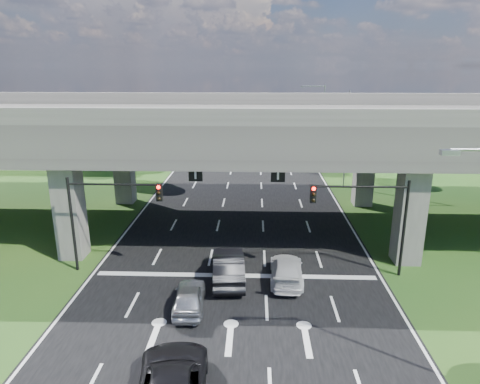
# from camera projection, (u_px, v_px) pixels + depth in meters

# --- Properties ---
(ground) EXTENTS (160.00, 160.00, 0.00)m
(ground) POSITION_uv_depth(u_px,v_px,m) (233.00, 307.00, 22.75)
(ground) COLOR #1C4717
(ground) RESTS_ON ground
(road) EXTENTS (18.00, 120.00, 0.03)m
(road) POSITION_uv_depth(u_px,v_px,m) (240.00, 235.00, 32.33)
(road) COLOR black
(road) RESTS_ON ground
(overpass) EXTENTS (80.00, 15.00, 10.00)m
(overpass) POSITION_uv_depth(u_px,v_px,m) (241.00, 127.00, 32.00)
(overpass) COLOR #373432
(overpass) RESTS_ON ground
(warehouse) EXTENTS (20.00, 10.00, 4.00)m
(warehouse) POSITION_uv_depth(u_px,v_px,m) (51.00, 147.00, 56.62)
(warehouse) COLOR #9E9E99
(warehouse) RESTS_ON ground
(signal_right) EXTENTS (5.76, 0.54, 6.00)m
(signal_right) POSITION_uv_depth(u_px,v_px,m) (369.00, 210.00, 25.07)
(signal_right) COLOR black
(signal_right) RESTS_ON ground
(signal_left) EXTENTS (5.76, 0.54, 6.00)m
(signal_left) POSITION_uv_depth(u_px,v_px,m) (106.00, 207.00, 25.61)
(signal_left) COLOR black
(signal_left) RESTS_ON ground
(streetlight_far) EXTENTS (3.38, 0.25, 10.00)m
(streetlight_far) POSITION_uv_depth(u_px,v_px,m) (343.00, 132.00, 43.74)
(streetlight_far) COLOR gray
(streetlight_far) RESTS_ON ground
(streetlight_beyond) EXTENTS (3.38, 0.25, 10.00)m
(streetlight_beyond) POSITION_uv_depth(u_px,v_px,m) (321.00, 115.00, 59.08)
(streetlight_beyond) COLOR gray
(streetlight_beyond) RESTS_ON ground
(tree_left_near) EXTENTS (4.50, 4.50, 7.80)m
(tree_left_near) POSITION_uv_depth(u_px,v_px,m) (118.00, 137.00, 46.79)
(tree_left_near) COLOR black
(tree_left_near) RESTS_ON ground
(tree_left_mid) EXTENTS (3.91, 3.90, 6.76)m
(tree_left_mid) POSITION_uv_depth(u_px,v_px,m) (114.00, 132.00, 54.74)
(tree_left_mid) COLOR black
(tree_left_mid) RESTS_ON ground
(tree_left_far) EXTENTS (4.80, 4.80, 8.32)m
(tree_left_far) POSITION_uv_depth(u_px,v_px,m) (159.00, 117.00, 61.99)
(tree_left_far) COLOR black
(tree_left_far) RESTS_ON ground
(tree_right_near) EXTENTS (4.20, 4.20, 7.28)m
(tree_right_near) POSITION_uv_depth(u_px,v_px,m) (362.00, 139.00, 47.86)
(tree_right_near) COLOR black
(tree_right_near) RESTS_ON ground
(tree_right_mid) EXTENTS (3.91, 3.90, 6.76)m
(tree_right_mid) POSITION_uv_depth(u_px,v_px,m) (370.00, 131.00, 55.51)
(tree_right_mid) COLOR black
(tree_right_mid) RESTS_ON ground
(tree_right_far) EXTENTS (4.50, 4.50, 7.80)m
(tree_right_far) POSITION_uv_depth(u_px,v_px,m) (329.00, 119.00, 63.13)
(tree_right_far) COLOR black
(tree_right_far) RESTS_ON ground
(car_silver) EXTENTS (1.81, 4.05, 1.35)m
(car_silver) POSITION_uv_depth(u_px,v_px,m) (189.00, 297.00, 22.39)
(car_silver) COLOR #AEB1B6
(car_silver) RESTS_ON road
(car_dark) EXTENTS (2.21, 5.30, 1.70)m
(car_dark) POSITION_uv_depth(u_px,v_px,m) (228.00, 266.00, 25.39)
(car_dark) COLOR black
(car_dark) RESTS_ON road
(car_white) EXTENTS (2.09, 4.74, 1.36)m
(car_white) POSITION_uv_depth(u_px,v_px,m) (286.00, 270.00, 25.32)
(car_white) COLOR silver
(car_white) RESTS_ON road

